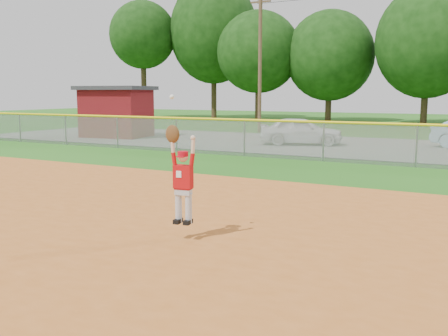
# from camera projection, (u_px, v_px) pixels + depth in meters

# --- Properties ---
(ground) EXTENTS (120.00, 120.00, 0.00)m
(ground) POSITION_uv_depth(u_px,v_px,m) (180.00, 219.00, 10.31)
(ground) COLOR #205A14
(ground) RESTS_ON ground
(clay_infield) EXTENTS (24.00, 16.00, 0.04)m
(clay_infield) POSITION_uv_depth(u_px,v_px,m) (74.00, 260.00, 7.69)
(clay_infield) COLOR #AD591F
(clay_infield) RESTS_ON ground
(parking_strip) EXTENTS (44.00, 10.00, 0.03)m
(parking_strip) POSITION_uv_depth(u_px,v_px,m) (359.00, 146.00, 24.28)
(parking_strip) COLOR slate
(parking_strip) RESTS_ON ground
(car_white_a) EXTENTS (4.40, 2.86, 1.39)m
(car_white_a) POSITION_uv_depth(u_px,v_px,m) (301.00, 131.00, 24.92)
(car_white_a) COLOR white
(car_white_a) RESTS_ON parking_strip
(utility_shed) EXTENTS (4.37, 3.61, 3.00)m
(utility_shed) POSITION_uv_depth(u_px,v_px,m) (117.00, 111.00, 29.39)
(utility_shed) COLOR #5B0D10
(utility_shed) RESTS_ON ground
(outfield_fence) EXTENTS (40.06, 0.10, 1.55)m
(outfield_fence) POSITION_uv_depth(u_px,v_px,m) (324.00, 138.00, 18.91)
(outfield_fence) COLOR gray
(outfield_fence) RESTS_ON ground
(power_lines) EXTENTS (19.40, 0.24, 9.00)m
(power_lines) POSITION_uv_depth(u_px,v_px,m) (405.00, 56.00, 28.37)
(power_lines) COLOR #4C3823
(power_lines) RESTS_ON ground
(tree_line) EXTENTS (62.37, 13.00, 14.43)m
(tree_line) POSITION_uv_depth(u_px,v_px,m) (435.00, 34.00, 41.85)
(tree_line) COLOR #422D1C
(tree_line) RESTS_ON ground
(ballplayer) EXTENTS (0.57, 0.26, 2.23)m
(ballplayer) POSITION_uv_depth(u_px,v_px,m) (182.00, 175.00, 8.59)
(ballplayer) COLOR silver
(ballplayer) RESTS_ON ground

